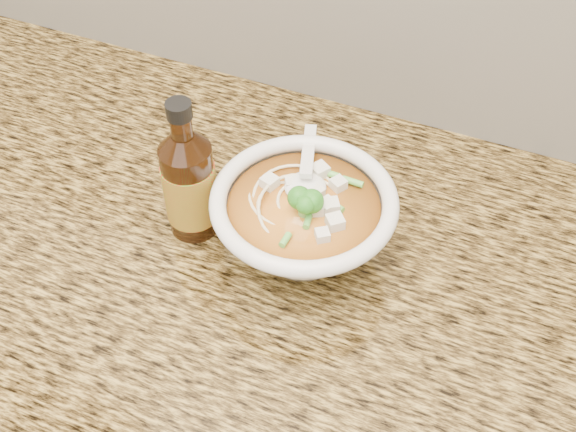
% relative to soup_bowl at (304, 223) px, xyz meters
% --- Properties ---
extents(cabinet, '(4.00, 0.65, 0.86)m').
position_rel_soup_bowl_xyz_m(cabinet, '(-0.05, -0.01, -0.52)').
color(cabinet, black).
rests_on(cabinet, ground).
extents(counter_slab, '(4.00, 0.68, 0.04)m').
position_rel_soup_bowl_xyz_m(counter_slab, '(-0.05, -0.01, -0.07)').
color(counter_slab, olive).
rests_on(counter_slab, cabinet).
extents(soup_bowl, '(0.22, 0.25, 0.12)m').
position_rel_soup_bowl_xyz_m(soup_bowl, '(0.00, 0.00, 0.00)').
color(soup_bowl, white).
rests_on(soup_bowl, counter_slab).
extents(hot_sauce_bottle, '(0.08, 0.08, 0.20)m').
position_rel_soup_bowl_xyz_m(hot_sauce_bottle, '(-0.14, -0.01, 0.02)').
color(hot_sauce_bottle, '#3D1D08').
rests_on(hot_sauce_bottle, counter_slab).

